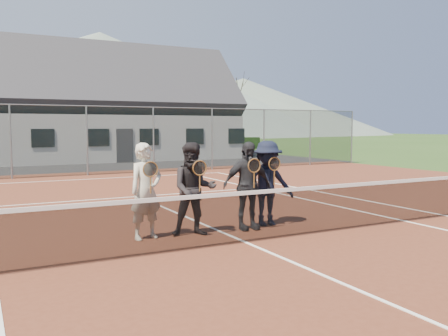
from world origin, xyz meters
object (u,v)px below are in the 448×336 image
(tennis_net, at_px, (246,214))
(player_c, at_px, (247,186))
(clubhouse, at_px, (114,98))
(player_b, at_px, (194,189))
(player_a, at_px, (146,191))
(player_d, at_px, (267,183))

(tennis_net, bearing_deg, player_c, 58.64)
(clubhouse, relative_size, player_b, 8.67)
(player_a, height_order, player_c, same)
(clubhouse, height_order, player_d, clubhouse)
(player_c, bearing_deg, player_a, 175.30)
(player_a, xyz_separation_m, player_d, (2.67, -0.00, -0.00))
(clubhouse, relative_size, player_a, 8.67)
(player_b, distance_m, player_c, 1.18)
(player_a, distance_m, player_b, 0.92)
(clubhouse, distance_m, player_b, 23.67)
(tennis_net, bearing_deg, player_b, 121.09)
(tennis_net, height_order, clubhouse, clubhouse)
(tennis_net, relative_size, clubhouse, 0.75)
(tennis_net, distance_m, player_a, 1.92)
(tennis_net, height_order, player_a, player_a)
(clubhouse, xyz_separation_m, player_a, (-5.49, -22.86, -3.07))
(player_c, bearing_deg, tennis_net, -121.36)
(tennis_net, height_order, player_d, player_d)
(player_a, height_order, player_d, same)
(tennis_net, bearing_deg, player_d, 43.82)
(tennis_net, xyz_separation_m, player_d, (1.18, 1.13, 0.38))
(tennis_net, xyz_separation_m, player_b, (-0.59, 0.98, 0.38))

